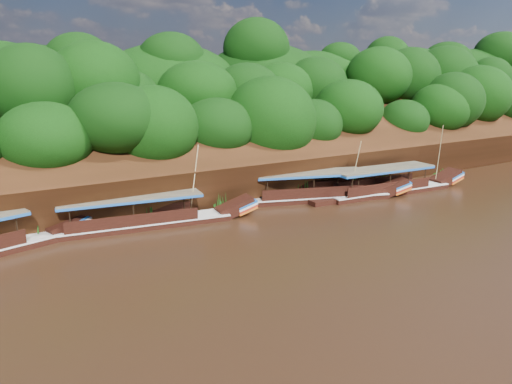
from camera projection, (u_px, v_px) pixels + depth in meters
ground at (360, 229)px, 35.59m from camera, size 160.00×160.00×0.00m
riverbank at (214, 157)px, 53.88m from camera, size 120.00×30.06×19.40m
boat_0 at (395, 187)px, 45.93m from camera, size 15.48×3.27×6.57m
boat_1 at (326, 193)px, 43.54m from camera, size 14.63×6.65×5.67m
boat_2 at (154, 219)px, 36.25m from camera, size 15.22×4.06×6.12m
reeds at (251, 195)px, 41.52m from camera, size 50.65×2.26×2.22m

